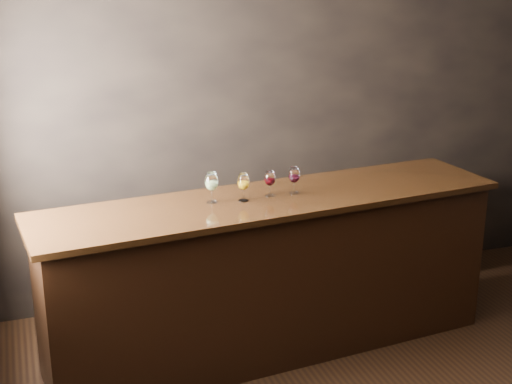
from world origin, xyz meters
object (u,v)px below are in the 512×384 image
object	(u,v)px
glass_amber	(243,182)
bar_counter	(272,277)
glass_white	(212,182)
back_bar_shelf	(334,239)
glass_red_a	(270,179)
glass_red_b	(294,176)

from	to	relation	value
glass_amber	bar_counter	bearing A→B (deg)	1.68
glass_white	glass_amber	xyz separation A→B (m)	(0.21, -0.03, -0.01)
back_bar_shelf	glass_amber	size ratio (longest dim) A/B	12.43
glass_red_a	bar_counter	bearing A→B (deg)	-82.63
glass_amber	glass_red_b	size ratio (longest dim) A/B	1.02
bar_counter	glass_red_b	bearing A→B (deg)	6.06
bar_counter	glass_red_a	world-z (taller)	glass_red_a
back_bar_shelf	glass_white	xyz separation A→B (m)	(-1.31, -0.81, 0.88)
bar_counter	glass_amber	size ratio (longest dim) A/B	16.64
bar_counter	glass_white	size ratio (longest dim) A/B	15.18
bar_counter	glass_white	xyz separation A→B (m)	(-0.42, 0.02, 0.75)
bar_counter	back_bar_shelf	distance (m)	1.23
glass_red_a	glass_red_b	distance (m)	0.18
back_bar_shelf	glass_amber	world-z (taller)	glass_amber
glass_white	glass_amber	bearing A→B (deg)	-8.20
glass_red_b	bar_counter	bearing A→B (deg)	-168.51
back_bar_shelf	glass_red_b	xyz separation A→B (m)	(-0.71, -0.80, 0.87)
bar_counter	glass_red_a	xyz separation A→B (m)	(-0.00, 0.03, 0.73)
glass_white	bar_counter	bearing A→B (deg)	-3.32
glass_red_a	glass_white	bearing A→B (deg)	-178.62
glass_red_a	glass_amber	bearing A→B (deg)	-168.77
glass_amber	glass_red_a	size ratio (longest dim) A/B	1.06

